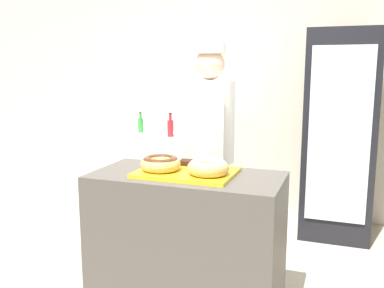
% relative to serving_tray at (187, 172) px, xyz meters
% --- Properties ---
extents(wall_back, '(8.00, 0.06, 2.70)m').
position_rel_serving_tray_xyz_m(wall_back, '(0.00, 2.13, 0.42)').
color(wall_back, beige).
rests_on(wall_back, ground_plane).
extents(display_counter, '(1.22, 0.61, 0.91)m').
position_rel_serving_tray_xyz_m(display_counter, '(0.00, 0.00, -0.47)').
color(display_counter, '#4C4742').
rests_on(display_counter, ground_plane).
extents(serving_tray, '(0.61, 0.45, 0.02)m').
position_rel_serving_tray_xyz_m(serving_tray, '(0.00, 0.00, 0.00)').
color(serving_tray, yellow).
rests_on(serving_tray, display_counter).
extents(donut_chocolate_glaze, '(0.26, 0.26, 0.09)m').
position_rel_serving_tray_xyz_m(donut_chocolate_glaze, '(-0.16, -0.05, 0.06)').
color(donut_chocolate_glaze, tan).
rests_on(donut_chocolate_glaze, serving_tray).
extents(donut_light_glaze, '(0.26, 0.26, 0.09)m').
position_rel_serving_tray_xyz_m(donut_light_glaze, '(0.16, -0.05, 0.06)').
color(donut_light_glaze, tan).
rests_on(donut_light_glaze, serving_tray).
extents(brownie_back_left, '(0.10, 0.10, 0.03)m').
position_rel_serving_tray_xyz_m(brownie_back_left, '(-0.06, 0.15, 0.03)').
color(brownie_back_left, black).
rests_on(brownie_back_left, serving_tray).
extents(brownie_back_right, '(0.10, 0.10, 0.03)m').
position_rel_serving_tray_xyz_m(brownie_back_right, '(0.06, 0.15, 0.03)').
color(brownie_back_right, black).
rests_on(brownie_back_right, serving_tray).
extents(baker_person, '(0.40, 0.40, 1.77)m').
position_rel_serving_tray_xyz_m(baker_person, '(-0.06, 0.67, 0.01)').
color(baker_person, '#4C4C51').
rests_on(baker_person, ground_plane).
extents(beverage_fridge, '(0.63, 0.69, 1.93)m').
position_rel_serving_tray_xyz_m(beverage_fridge, '(0.89, 1.73, 0.04)').
color(beverage_fridge, black).
rests_on(beverage_fridge, ground_plane).
extents(chest_freezer, '(0.99, 0.65, 0.87)m').
position_rel_serving_tray_xyz_m(chest_freezer, '(-0.91, 1.73, -0.49)').
color(chest_freezer, silver).
rests_on(chest_freezer, ground_plane).
extents(bottle_green, '(0.06, 0.06, 0.23)m').
position_rel_serving_tray_xyz_m(bottle_green, '(-1.24, 1.81, 0.03)').
color(bottle_green, '#2D8C38').
rests_on(bottle_green, chest_freezer).
extents(bottle_red, '(0.07, 0.07, 0.25)m').
position_rel_serving_tray_xyz_m(bottle_red, '(-0.80, 1.64, 0.04)').
color(bottle_red, red).
rests_on(bottle_red, chest_freezer).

